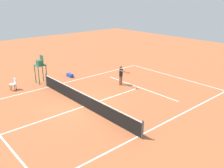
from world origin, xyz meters
The scene contains 8 objects.
ground_plane centered at (0.00, 0.00, 0.00)m, with size 60.00×60.00×0.00m, color #B76038.
court_lines centered at (0.00, 0.00, 0.00)m, with size 10.13×20.22×0.01m.
tennis_net centered at (0.00, 0.00, 0.50)m, with size 10.73×0.10×1.07m.
player_serving centered at (1.45, -4.82, 0.97)m, with size 1.28×0.49×1.64m.
tennis_ball centered at (-0.09, -3.54, 0.03)m, with size 0.07×0.07×0.07m, color #CCE033.
umpire_chair centered at (6.31, -0.03, 1.61)m, with size 0.80×0.80×2.41m.
courtside_chair_near centered at (6.22, 2.37, 0.53)m, with size 0.44×0.46×0.95m.
equipment_bag centered at (6.16, -2.76, 0.15)m, with size 0.76×0.32×0.30m, color #2647B7.
Camera 1 is at (-12.69, 8.55, 7.09)m, focal length 39.54 mm.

